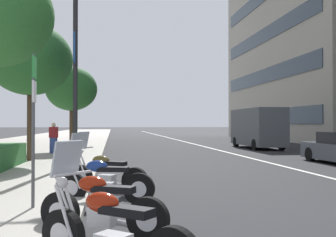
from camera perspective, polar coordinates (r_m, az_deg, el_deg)
The scene contains 13 objects.
sidewalk_right_plaza at distance 35.20m, azimuth -17.28°, elevation -3.32°, with size 160.00×10.68×0.15m, color #A39E93.
lane_centre_stripe at distance 40.27m, azimuth 1.90°, elevation -3.12°, with size 110.00×0.16×0.01m, color silver.
motorcycle_mid_row at distance 4.88m, azimuth -7.95°, elevation -15.48°, with size 1.51×1.79×1.47m.
motorcycle_far_end_row at distance 6.33m, azimuth -9.25°, elevation -12.25°, with size 1.06×1.92×1.10m.
motorcycle_under_tarp at distance 8.82m, azimuth -8.99°, elevation -8.77°, with size 0.76×2.08×1.49m.
motorcycle_second_in_row at distance 10.14m, azimuth -8.65°, elevation -7.72°, with size 1.20×1.94×1.49m.
delivery_van_ahead at distance 28.88m, azimuth 12.26°, elevation -1.19°, with size 6.11×2.04×2.71m.
parking_sign_by_curb at distance 7.92m, azimuth -18.12°, elevation 0.98°, with size 0.32×0.06×2.82m.
street_lamp_with_banners at distance 16.20m, azimuth -11.55°, elevation 10.48°, with size 1.26×2.27×7.78m.
street_tree_far_plaza at distance 18.33m, azimuth -18.59°, elevation 7.73°, with size 3.52×3.52×5.72m.
street_tree_by_lamp_post at distance 24.79m, azimuth -13.23°, elevation 3.98°, with size 3.00×3.00×4.84m.
pedestrian_on_plaza at distance 22.15m, azimuth -15.58°, elevation -2.61°, with size 0.38×0.46×1.59m.
office_tower_near_left at distance 49.63m, azimuth 21.61°, elevation 14.98°, with size 27.18×15.14×30.17m.
Camera 1 is at (-4.67, 6.69, 1.68)m, focal length 44.00 mm.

